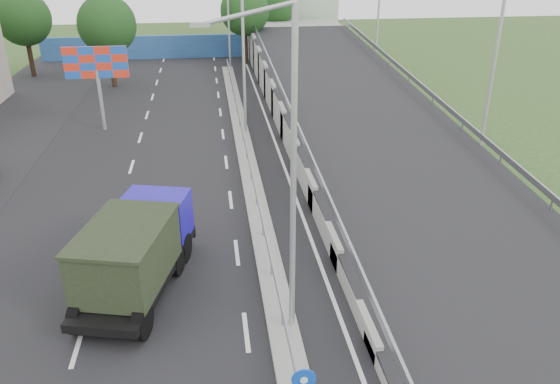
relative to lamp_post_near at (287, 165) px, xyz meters
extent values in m
cube|color=black|center=(-3.11, 14.00, -5.81)|extent=(26.00, 90.00, 0.04)
cube|color=gray|center=(-0.11, 18.00, -5.71)|extent=(1.00, 44.00, 0.20)
cube|color=gray|center=(12.19, 18.00, -3.46)|extent=(0.10, 50.00, 0.32)
cube|color=gray|center=(2.69, 18.00, -3.46)|extent=(0.10, 50.00, 0.32)
cube|color=gray|center=(-0.11, 18.00, -5.06)|extent=(0.08, 44.00, 0.32)
cylinder|color=gray|center=(-0.11, 18.00, -5.31)|extent=(0.09, 0.09, 0.60)
cylinder|color=#0C3FBF|center=(-0.11, -3.88, -4.26)|extent=(0.64, 0.05, 0.64)
cylinder|color=white|center=(-0.11, -3.91, -4.26)|extent=(0.20, 0.03, 0.20)
cylinder|color=#B2B5B7|center=(0.19, 0.00, -0.61)|extent=(0.18, 0.18, 10.00)
cylinder|color=#B2B5B7|center=(-1.01, 0.00, 4.14)|extent=(2.57, 0.12, 0.66)
cube|color=#B2B5B7|center=(-2.21, 0.00, 3.89)|extent=(0.50, 0.18, 0.12)
cylinder|color=#B2B5B7|center=(0.19, 20.00, -0.61)|extent=(0.18, 0.18, 10.00)
cylinder|color=#B2B5B7|center=(0.19, 40.00, -0.61)|extent=(0.18, 0.18, 10.00)
cube|color=#264A8C|center=(-4.11, 46.00, -4.61)|extent=(30.00, 0.50, 2.40)
cube|color=#B2CCAD|center=(9.89, 54.00, -1.31)|extent=(7.00, 7.00, 9.00)
cylinder|color=#B2B5B7|center=(-9.11, 22.00, -3.81)|extent=(0.24, 0.24, 4.00)
cube|color=red|center=(-9.11, 22.00, -1.31)|extent=(4.00, 0.20, 2.00)
cylinder|color=black|center=(-10.11, 34.00, -3.81)|extent=(0.44, 0.44, 4.00)
sphere|color=black|center=(-10.11, 34.00, -0.61)|extent=(4.80, 4.80, 4.80)
cylinder|color=black|center=(1.89, 42.00, -3.81)|extent=(0.44, 0.44, 4.00)
sphere|color=black|center=(1.89, 42.00, -0.61)|extent=(4.80, 4.80, 4.80)
cylinder|color=black|center=(-18.11, 39.00, -3.81)|extent=(0.44, 0.44, 4.00)
sphere|color=black|center=(-18.11, 39.00, -0.61)|extent=(4.80, 4.80, 4.80)
cylinder|color=black|center=(5.89, 49.00, -3.81)|extent=(0.44, 0.44, 4.00)
sphere|color=black|center=(5.89, 49.00, -0.61)|extent=(4.80, 4.80, 4.80)
cylinder|color=black|center=(-5.45, 5.27, -5.23)|extent=(0.65, 1.22, 1.16)
cylinder|color=black|center=(-3.41, 4.73, -5.23)|extent=(0.65, 1.22, 1.16)
cylinder|color=black|center=(-5.69, 4.35, -5.23)|extent=(0.65, 1.22, 1.16)
cylinder|color=black|center=(-3.65, 3.81, -5.23)|extent=(0.65, 1.22, 1.16)
cylinder|color=black|center=(-6.63, 0.78, -5.23)|extent=(0.65, 1.22, 1.16)
cylinder|color=black|center=(-4.59, 0.24, -5.23)|extent=(0.65, 1.22, 1.16)
cube|color=black|center=(-4.99, 2.86, -5.07)|extent=(4.01, 6.94, 0.32)
cube|color=#170D97|center=(-4.36, 5.25, -4.02)|extent=(2.77, 2.25, 1.79)
cube|color=black|center=(-4.15, 6.04, -3.54)|extent=(1.95, 0.57, 0.74)
cube|color=black|center=(-4.13, 6.12, -5.12)|extent=(2.39, 0.77, 0.53)
cube|color=black|center=(-5.15, 2.24, -3.91)|extent=(3.47, 4.52, 1.90)
cube|color=black|center=(-5.15, 2.24, -2.91)|extent=(3.60, 4.65, 0.13)
camera|label=1|loc=(-2.09, -14.18, 5.82)|focal=35.00mm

